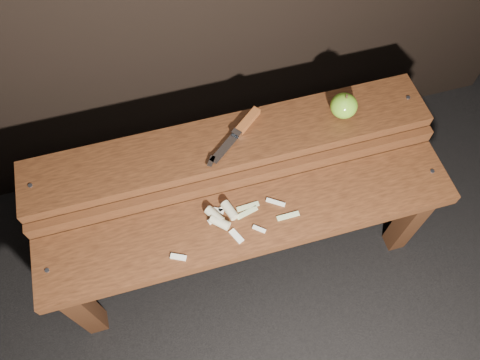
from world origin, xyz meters
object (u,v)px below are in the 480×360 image
object	(u,v)px
bench_rear_tier	(231,157)
knife	(242,128)
apple	(344,106)
bench_front_tier	(251,231)

from	to	relation	value
bench_rear_tier	knife	size ratio (longest dim) A/B	6.09
bench_rear_tier	apple	size ratio (longest dim) A/B	14.39
knife	bench_front_tier	bearing A→B (deg)	-99.62
bench_rear_tier	knife	world-z (taller)	knife
bench_rear_tier	apple	distance (m)	0.37
bench_front_tier	knife	bearing A→B (deg)	80.38
bench_front_tier	apple	distance (m)	0.45
bench_rear_tier	knife	bearing A→B (deg)	32.15
bench_front_tier	bench_rear_tier	size ratio (longest dim) A/B	1.00
bench_front_tier	apple	xyz separation A→B (m)	(0.34, 0.23, 0.18)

